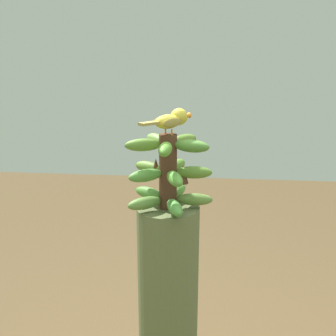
% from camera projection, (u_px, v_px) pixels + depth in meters
% --- Properties ---
extents(banana_bunch, '(0.27, 0.27, 0.23)m').
position_uv_depth(banana_bunch, '(168.00, 172.00, 1.24)').
color(banana_bunch, '#4C2D1E').
rests_on(banana_bunch, banana_tree).
extents(perched_bird, '(0.16, 0.14, 0.07)m').
position_uv_depth(perched_bird, '(172.00, 120.00, 1.21)').
color(perched_bird, '#C68933').
rests_on(perched_bird, banana_bunch).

